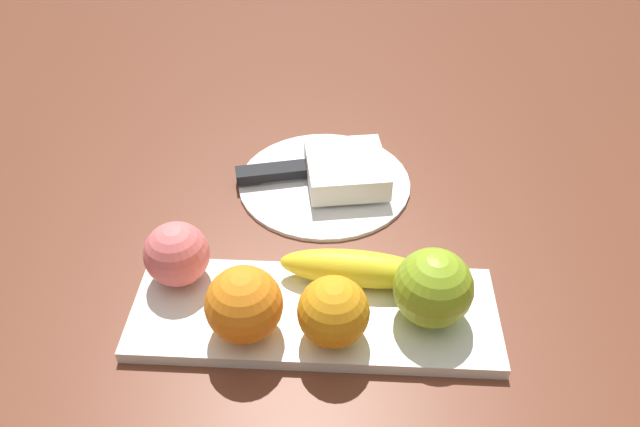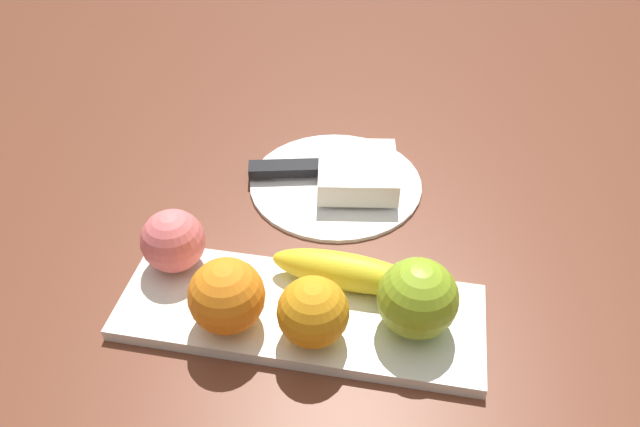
{
  "view_description": "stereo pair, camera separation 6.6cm",
  "coord_description": "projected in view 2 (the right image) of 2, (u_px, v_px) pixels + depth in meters",
  "views": [
    {
      "loc": [
        0.08,
        -0.41,
        0.47
      ],
      "look_at": [
        0.05,
        0.09,
        0.04
      ],
      "focal_mm": 35.1,
      "sensor_mm": 36.0,
      "label": 1
    },
    {
      "loc": [
        0.14,
        -0.4,
        0.47
      ],
      "look_at": [
        0.05,
        0.09,
        0.04
      ],
      "focal_mm": 35.1,
      "sensor_mm": 36.0,
      "label": 2
    }
  ],
  "objects": [
    {
      "name": "ground_plane",
      "position": [
        255.0,
        298.0,
        0.63
      ],
      "size": [
        2.4,
        2.4,
        0.0
      ],
      "primitive_type": "plane",
      "color": "brown"
    },
    {
      "name": "folded_napkin",
      "position": [
        358.0,
        172.0,
        0.75
      ],
      "size": [
        0.11,
        0.11,
        0.03
      ],
      "primitive_type": "cube",
      "rotation": [
        0.0,
        0.0,
        0.16
      ],
      "color": "white",
      "rests_on": "dinner_plate"
    },
    {
      "name": "fruit_tray",
      "position": [
        300.0,
        312.0,
        0.6
      ],
      "size": [
        0.35,
        0.12,
        0.01
      ],
      "primitive_type": "cube",
      "color": "silver",
      "rests_on": "ground_plane"
    },
    {
      "name": "peach",
      "position": [
        173.0,
        241.0,
        0.62
      ],
      "size": [
        0.06,
        0.06,
        0.06
      ],
      "primitive_type": "sphere",
      "color": "#EC6C6C",
      "rests_on": "fruit_tray"
    },
    {
      "name": "banana",
      "position": [
        347.0,
        272.0,
        0.61
      ],
      "size": [
        0.15,
        0.05,
        0.04
      ],
      "primitive_type": "ellipsoid",
      "rotation": [
        0.0,
        0.0,
        -0.08
      ],
      "color": "yellow",
      "rests_on": "fruit_tray"
    },
    {
      "name": "orange_near_banana",
      "position": [
        313.0,
        312.0,
        0.55
      ],
      "size": [
        0.07,
        0.07,
        0.07
      ],
      "primitive_type": "sphere",
      "color": "orange",
      "rests_on": "fruit_tray"
    },
    {
      "name": "apple",
      "position": [
        418.0,
        298.0,
        0.56
      ],
      "size": [
        0.07,
        0.07,
        0.07
      ],
      "primitive_type": "sphere",
      "color": "#8BB024",
      "rests_on": "fruit_tray"
    },
    {
      "name": "knife",
      "position": [
        298.0,
        169.0,
        0.77
      ],
      "size": [
        0.18,
        0.06,
        0.01
      ],
      "rotation": [
        0.0,
        0.0,
        0.23
      ],
      "color": "silver",
      "rests_on": "dinner_plate"
    },
    {
      "name": "dinner_plate",
      "position": [
        336.0,
        182.0,
        0.76
      ],
      "size": [
        0.21,
        0.21,
        0.01
      ],
      "primitive_type": "cylinder",
      "color": "white",
      "rests_on": "ground_plane"
    },
    {
      "name": "orange_near_apple",
      "position": [
        227.0,
        296.0,
        0.56
      ],
      "size": [
        0.07,
        0.07,
        0.07
      ],
      "primitive_type": "sphere",
      "color": "orange",
      "rests_on": "fruit_tray"
    }
  ]
}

